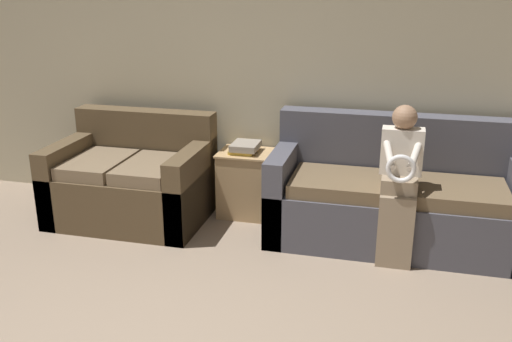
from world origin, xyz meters
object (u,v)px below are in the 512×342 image
Objects in this scene: couch_main at (395,199)px; side_shelf at (245,182)px; couch_side at (133,182)px; book_stack at (245,147)px; child_left_seated at (400,178)px.

couch_main is 1.34m from side_shelf.
couch_side is 1.04m from book_stack.
couch_main is at bearing 2.28° from couch_side.
couch_side is 2.21× the size of side_shelf.
book_stack is (0.95, 0.29, 0.30)m from couch_side.
couch_main is at bearing -9.29° from side_shelf.
couch_main reaches higher than couch_side.
child_left_seated is 4.22× the size of book_stack.
couch_main is 1.69× the size of child_left_seated.
couch_main is at bearing 92.36° from child_left_seated.
couch_main is 2.27m from couch_side.
couch_main is 3.38× the size of side_shelf.
couch_side is at bearing -162.16° from side_shelf.
book_stack is at bearing 171.18° from couch_main.
child_left_seated is at bearing -6.59° from couch_side.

